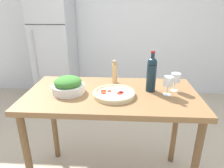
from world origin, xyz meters
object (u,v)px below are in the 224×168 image
at_px(pepper_mill, 115,72).
at_px(homemade_pizza, 114,94).
at_px(salad_bowl, 68,85).
at_px(wine_bottle, 151,74).
at_px(wine_glass_near, 168,82).
at_px(refrigerator, 55,48).
at_px(wine_glass_far, 176,78).

bearing_deg(pepper_mill, homemade_pizza, -88.02).
bearing_deg(salad_bowl, wine_bottle, 6.33).
distance_m(wine_bottle, pepper_mill, 0.35).
xyz_separation_m(wine_glass_near, salad_bowl, (-0.79, 0.00, -0.04)).
relative_size(refrigerator, homemade_pizza, 5.65).
xyz_separation_m(wine_glass_far, homemade_pizza, (-0.49, -0.13, -0.09)).
xyz_separation_m(salad_bowl, homemade_pizza, (0.37, -0.04, -0.04)).
height_order(wine_glass_far, pepper_mill, pepper_mill).
distance_m(wine_bottle, wine_glass_near, 0.15).
bearing_deg(refrigerator, wine_bottle, -51.89).
distance_m(wine_glass_near, wine_glass_far, 0.11).
relative_size(wine_bottle, salad_bowl, 1.28).
height_order(wine_bottle, homemade_pizza, wine_bottle).
xyz_separation_m(wine_glass_near, wine_glass_far, (0.08, 0.09, 0.00)).
xyz_separation_m(refrigerator, pepper_mill, (1.08, -1.60, 0.11)).
bearing_deg(salad_bowl, homemade_pizza, -6.58).
bearing_deg(wine_glass_far, refrigerator, 132.06).
height_order(wine_bottle, wine_glass_near, wine_bottle).
distance_m(wine_glass_near, homemade_pizza, 0.43).
relative_size(pepper_mill, homemade_pizza, 0.65).
bearing_deg(wine_glass_far, homemade_pizza, -165.47).
distance_m(wine_bottle, salad_bowl, 0.68).
bearing_deg(wine_bottle, wine_glass_far, 3.09).
bearing_deg(refrigerator, wine_glass_far, -47.94).
bearing_deg(wine_bottle, pepper_mill, 150.68).
height_order(wine_bottle, pepper_mill, wine_bottle).
bearing_deg(homemade_pizza, pepper_mill, 91.98).
height_order(refrigerator, wine_bottle, refrigerator).
bearing_deg(wine_glass_near, salad_bowl, 179.96).
distance_m(refrigerator, homemade_pizza, 2.18).
distance_m(refrigerator, salad_bowl, 1.98).
xyz_separation_m(refrigerator, wine_glass_far, (1.58, -1.76, 0.12)).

